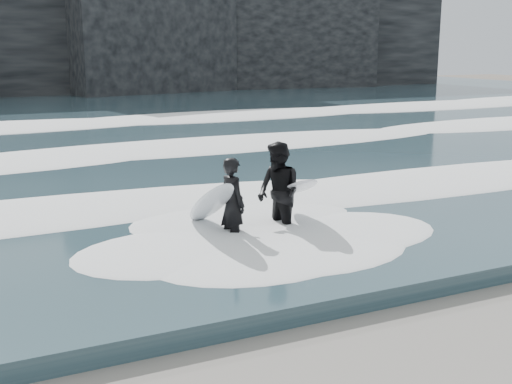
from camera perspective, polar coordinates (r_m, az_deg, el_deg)
sea at (r=33.18m, az=-17.97°, el=6.31°), size 90.00×52.00×0.30m
headland at (r=49.93m, az=-21.09°, el=13.65°), size 70.00×9.00×10.00m
foam_near at (r=13.79m, az=-6.67°, el=-0.53°), size 60.00×3.20×0.20m
foam_mid at (r=20.42m, az=-13.05°, el=3.64°), size 60.00×4.00×0.24m
foam_far at (r=29.21m, az=-16.93°, el=6.16°), size 60.00×4.80×0.30m
surfer_left at (r=11.37m, az=-2.62°, el=-1.04°), size 1.02×2.02×1.66m
surfer_right at (r=11.78m, az=2.16°, el=-0.04°), size 1.34×1.95×1.87m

